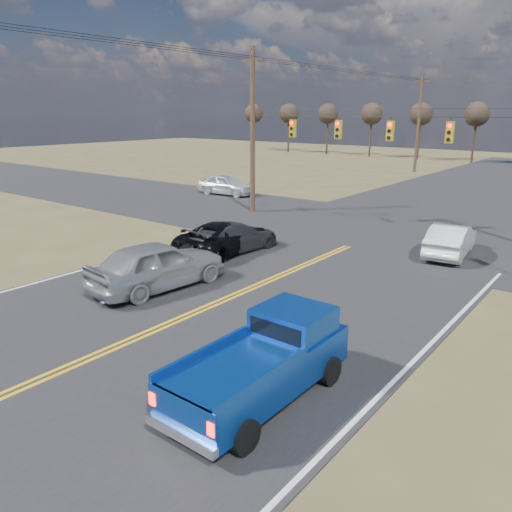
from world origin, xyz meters
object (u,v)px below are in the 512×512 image
Objects in this scene: white_car_queue at (451,240)px; dgrey_car_queue at (233,237)px; silver_suv at (157,265)px; pickup_truck at (265,362)px; cross_car_west at (226,185)px; black_suv at (224,237)px.

dgrey_car_queue is (-8.12, -5.50, -0.02)m from white_car_queue.
silver_suv is at bearing 105.14° from dgrey_car_queue.
white_car_queue is 9.80m from dgrey_car_queue.
pickup_truck is 12.37m from dgrey_car_queue.
dgrey_car_queue is 16.38m from cross_car_west.
pickup_truck is at bearing 161.48° from silver_suv.
silver_suv reaches higher than cross_car_west.
dgrey_car_queue is 1.04× the size of cross_car_west.
silver_suv is 1.09× the size of dgrey_car_queue.
dgrey_car_queue is (-8.56, 8.94, -0.19)m from pickup_truck.
cross_car_west is (-19.15, 6.61, 0.06)m from white_car_queue.
silver_suv is at bearing 99.03° from black_suv.
dgrey_car_queue is at bearing -143.51° from cross_car_west.
silver_suv reaches higher than dgrey_car_queue.
dgrey_car_queue is (0.27, 0.33, -0.01)m from black_suv.
silver_suv reaches higher than white_car_queue.
silver_suv is at bearing 50.58° from white_car_queue.
silver_suv is 5.32m from black_suv.
white_car_queue is at bearing -141.55° from dgrey_car_queue.
dgrey_car_queue is at bearing 134.15° from pickup_truck.
pickup_truck reaches higher than cross_car_west.
black_suv is at bearing 55.70° from dgrey_car_queue.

